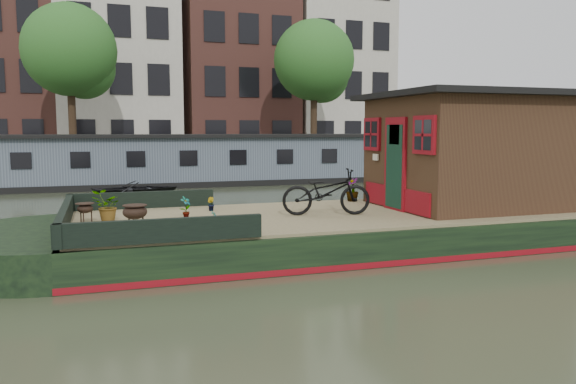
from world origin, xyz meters
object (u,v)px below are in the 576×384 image
object	(u,v)px
bicycle	(326,192)
potted_plant_a	(186,207)
brazier_front	(135,218)
dinghy	(136,186)
cabin	(469,149)
brazier_rear	(85,213)

from	to	relation	value
bicycle	potted_plant_a	bearing A→B (deg)	93.81
potted_plant_a	brazier_front	distance (m)	1.49
bicycle	potted_plant_a	world-z (taller)	bicycle
brazier_front	dinghy	world-z (taller)	brazier_front
bicycle	brazier_front	distance (m)	3.69
cabin	brazier_front	xyz separation A→B (m)	(-7.00, -0.88, -1.01)
cabin	potted_plant_a	distance (m)	6.11
brazier_front	cabin	bearing A→B (deg)	7.19
brazier_front	brazier_rear	world-z (taller)	brazier_front
brazier_front	brazier_rear	size ratio (longest dim) A/B	1.20
bicycle	brazier_rear	distance (m)	4.44
potted_plant_a	brazier_front	world-z (taller)	brazier_front
potted_plant_a	brazier_front	xyz separation A→B (m)	(-0.98, -1.13, 0.01)
brazier_rear	dinghy	xyz separation A→B (m)	(1.48, 10.31, -0.52)
cabin	brazier_rear	xyz separation A→B (m)	(-7.79, 0.21, -1.05)
cabin	potted_plant_a	bearing A→B (deg)	177.68
brazier_rear	brazier_front	bearing A→B (deg)	-54.20
potted_plant_a	brazier_rear	bearing A→B (deg)	-178.75
brazier_front	brazier_rear	xyz separation A→B (m)	(-0.79, 1.09, -0.04)
brazier_front	potted_plant_a	bearing A→B (deg)	48.98
bicycle	brazier_front	bearing A→B (deg)	114.03
potted_plant_a	brazier_rear	distance (m)	1.77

